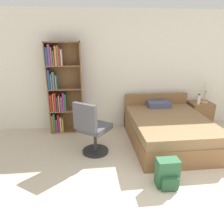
{
  "coord_description": "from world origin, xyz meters",
  "views": [
    {
      "loc": [
        -1.23,
        -1.68,
        2.07
      ],
      "look_at": [
        -0.81,
        1.98,
        0.77
      ],
      "focal_mm": 35.0,
      "sensor_mm": 36.0,
      "label": 1
    }
  ],
  "objects_px": {
    "bookshelf": "(61,90)",
    "backpack_green": "(167,174)",
    "table_lamp": "(206,87)",
    "bed": "(168,129)",
    "water_bottle": "(199,99)",
    "nightstand": "(199,114)",
    "office_chair": "(92,129)"
  },
  "relations": [
    {
      "from": "water_bottle",
      "to": "office_chair",
      "type": "bearing_deg",
      "value": -158.38
    },
    {
      "from": "table_lamp",
      "to": "water_bottle",
      "type": "bearing_deg",
      "value": -153.23
    },
    {
      "from": "nightstand",
      "to": "table_lamp",
      "type": "distance_m",
      "value": 0.67
    },
    {
      "from": "bed",
      "to": "water_bottle",
      "type": "bearing_deg",
      "value": 34.88
    },
    {
      "from": "bookshelf",
      "to": "backpack_green",
      "type": "bearing_deg",
      "value": -52.01
    },
    {
      "from": "bed",
      "to": "table_lamp",
      "type": "xyz_separation_m",
      "value": [
        1.13,
        0.75,
        0.67
      ]
    },
    {
      "from": "bed",
      "to": "nightstand",
      "type": "distance_m",
      "value": 1.3
    },
    {
      "from": "bookshelf",
      "to": "table_lamp",
      "type": "relative_size",
      "value": 4.09
    },
    {
      "from": "bed",
      "to": "water_bottle",
      "type": "xyz_separation_m",
      "value": [
        0.93,
        0.65,
        0.41
      ]
    },
    {
      "from": "backpack_green",
      "to": "table_lamp",
      "type": "bearing_deg",
      "value": 52.2
    },
    {
      "from": "office_chair",
      "to": "nightstand",
      "type": "bearing_deg",
      "value": 22.68
    },
    {
      "from": "office_chair",
      "to": "table_lamp",
      "type": "xyz_separation_m",
      "value": [
        2.65,
        1.07,
        0.45
      ]
    },
    {
      "from": "water_bottle",
      "to": "bed",
      "type": "bearing_deg",
      "value": -145.12
    },
    {
      "from": "bed",
      "to": "table_lamp",
      "type": "relative_size",
      "value": 4.04
    },
    {
      "from": "table_lamp",
      "to": "backpack_green",
      "type": "xyz_separation_m",
      "value": [
        -1.62,
        -2.09,
        -0.75
      ]
    },
    {
      "from": "office_chair",
      "to": "water_bottle",
      "type": "xyz_separation_m",
      "value": [
        2.46,
        0.97,
        0.19
      ]
    },
    {
      "from": "table_lamp",
      "to": "backpack_green",
      "type": "bearing_deg",
      "value": -127.8
    },
    {
      "from": "backpack_green",
      "to": "bed",
      "type": "bearing_deg",
      "value": 69.81
    },
    {
      "from": "bed",
      "to": "nightstand",
      "type": "relative_size",
      "value": 3.37
    },
    {
      "from": "office_chair",
      "to": "table_lamp",
      "type": "distance_m",
      "value": 2.9
    },
    {
      "from": "bookshelf",
      "to": "water_bottle",
      "type": "distance_m",
      "value": 3.1
    },
    {
      "from": "bookshelf",
      "to": "bed",
      "type": "bearing_deg",
      "value": -20.01
    },
    {
      "from": "backpack_green",
      "to": "water_bottle",
      "type": "bearing_deg",
      "value": 54.41
    },
    {
      "from": "office_chair",
      "to": "bookshelf",
      "type": "bearing_deg",
      "value": 119.29
    },
    {
      "from": "bookshelf",
      "to": "nightstand",
      "type": "relative_size",
      "value": 3.4
    },
    {
      "from": "water_bottle",
      "to": "nightstand",
      "type": "bearing_deg",
      "value": 39.75
    },
    {
      "from": "backpack_green",
      "to": "office_chair",
      "type": "bearing_deg",
      "value": 135.63
    },
    {
      "from": "office_chair",
      "to": "nightstand",
      "type": "xyz_separation_m",
      "value": [
        2.59,
        1.08,
        -0.21
      ]
    },
    {
      "from": "office_chair",
      "to": "nightstand",
      "type": "height_order",
      "value": "office_chair"
    },
    {
      "from": "bookshelf",
      "to": "table_lamp",
      "type": "bearing_deg",
      "value": -0.63
    },
    {
      "from": "office_chair",
      "to": "nightstand",
      "type": "relative_size",
      "value": 1.78
    },
    {
      "from": "bed",
      "to": "table_lamp",
      "type": "bearing_deg",
      "value": 33.57
    }
  ]
}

